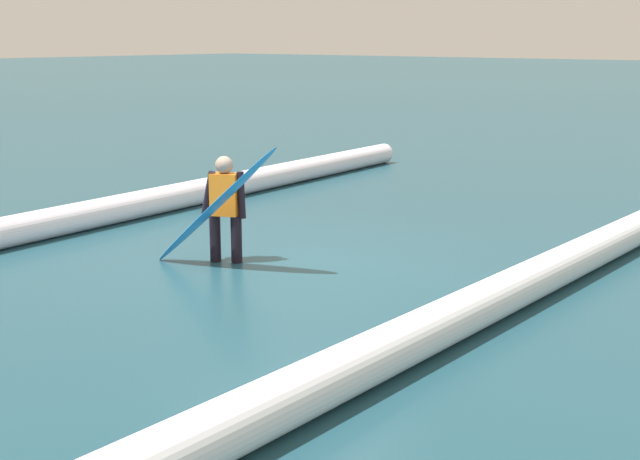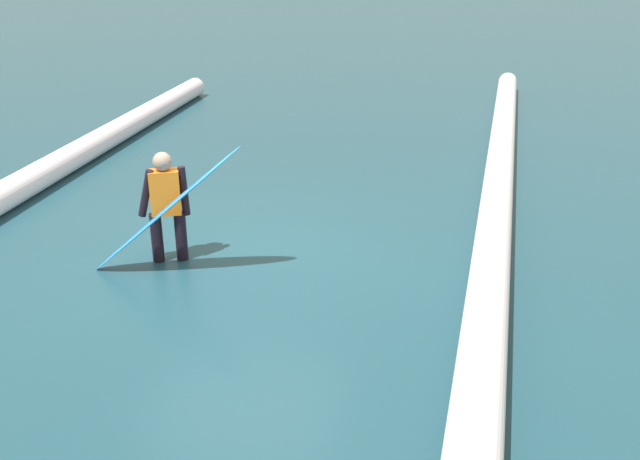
# 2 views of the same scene
# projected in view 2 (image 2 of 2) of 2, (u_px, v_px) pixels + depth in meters

# --- Properties ---
(ground_plane) EXTENTS (191.91, 191.91, 0.00)m
(ground_plane) POSITION_uv_depth(u_px,v_px,m) (239.00, 252.00, 8.68)
(ground_plane) COLOR #1D4552
(surfer) EXTENTS (0.33, 0.57, 1.34)m
(surfer) POSITION_uv_depth(u_px,v_px,m) (166.00, 202.00, 8.19)
(surfer) COLOR black
(surfer) RESTS_ON ground_plane
(surfboard) EXTENTS (0.58, 1.83, 1.58)m
(surfboard) POSITION_uv_depth(u_px,v_px,m) (165.00, 210.00, 7.85)
(surfboard) COLOR #268CE5
(surfboard) RESTS_ON ground_plane
(wave_crest_midground) EXTENTS (17.24, 0.64, 0.43)m
(wave_crest_midground) POSITION_uv_depth(u_px,v_px,m) (497.00, 200.00, 9.77)
(wave_crest_midground) COLOR white
(wave_crest_midground) RESTS_ON ground_plane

